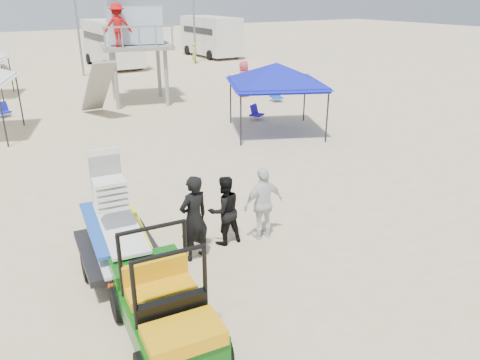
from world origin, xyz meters
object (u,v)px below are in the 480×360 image
lifeguard_tower (132,23)px  surf_trailer (115,231)px  utility_cart (163,297)px  man_left (194,218)px  canopy_blue (277,66)px

lifeguard_tower → surf_trailer: bearing=-111.3°
utility_cart → surf_trailer: 2.33m
utility_cart → man_left: 2.54m
man_left → canopy_blue: canopy_blue is taller
man_left → canopy_blue: 9.88m
surf_trailer → man_left: 1.55m
utility_cart → surf_trailer: size_ratio=0.93×
utility_cart → man_left: size_ratio=1.36×
lifeguard_tower → canopy_blue: size_ratio=1.17×
man_left → utility_cart: bearing=42.7°
lifeguard_tower → canopy_blue: lifeguard_tower is taller
man_left → lifeguard_tower: 15.73m
utility_cart → canopy_blue: 12.38m
surf_trailer → canopy_blue: 10.82m
utility_cart → canopy_blue: bearing=46.5°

